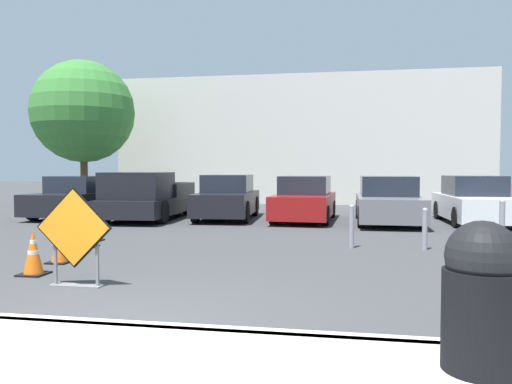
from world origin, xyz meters
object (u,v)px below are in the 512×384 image
parked_car_second (227,199)px  trash_bin (482,296)px  parked_car_third (305,200)px  road_closed_sign (74,235)px  traffic_cone_third (70,241)px  traffic_cone_second (59,246)px  traffic_cone_nearest (33,253)px  parked_car_nearest (79,198)px  traffic_cone_fourth (84,235)px  bollard_nearest (352,225)px  bollard_second (425,228)px  traffic_cone_fifth (92,228)px  bollard_third (502,224)px  pickup_truck (146,198)px  parked_car_fourth (388,202)px  parked_car_fifth (474,202)px

parked_car_second → trash_bin: 13.48m
parked_car_second → parked_car_third: bearing=173.5°
road_closed_sign → traffic_cone_third: 2.90m
traffic_cone_second → trash_bin: size_ratio=0.53×
traffic_cone_nearest → parked_car_nearest: parked_car_nearest is taller
traffic_cone_nearest → traffic_cone_fourth: bearing=103.3°
bollard_nearest → bollard_second: bearing=0.0°
traffic_cone_fourth → traffic_cone_fifth: (-0.30, 0.91, 0.02)m
trash_bin → bollard_third: bearing=72.6°
traffic_cone_fifth → bollard_third: (9.06, 0.03, 0.27)m
parked_car_nearest → traffic_cone_third: bearing=121.5°
pickup_truck → bollard_nearest: 8.36m
traffic_cone_second → parked_car_fourth: size_ratio=0.14×
parked_car_nearest → traffic_cone_fifth: bearing=125.3°
traffic_cone_fourth → trash_bin: trash_bin is taller
road_closed_sign → parked_car_second: (-0.09, 10.00, -0.05)m
traffic_cone_fourth → parked_car_fourth: 9.34m
trash_bin → bollard_second: bearing=84.7°
pickup_truck → traffic_cone_second: bearing=98.2°
parked_car_second → traffic_cone_third: bearing=76.2°
bollard_second → bollard_third: (1.51, -0.00, 0.10)m
road_closed_sign → pickup_truck: pickup_truck is taller
bollard_second → parked_car_fifth: bearing=67.5°
trash_bin → bollard_third: (2.15, 6.85, -0.16)m
traffic_cone_fourth → bollard_second: size_ratio=0.66×
pickup_truck → bollard_nearest: pickup_truck is taller
bollard_nearest → traffic_cone_fifth: bearing=-179.7°
bollard_nearest → bollard_second: (1.51, 0.00, -0.03)m
parked_car_second → bollard_third: bearing=138.2°
pickup_truck → parked_car_fourth: (7.93, 0.34, -0.04)m
traffic_cone_second → parked_car_nearest: 9.03m
parked_car_nearest → trash_bin: parked_car_nearest is taller
traffic_cone_nearest → traffic_cone_fifth: traffic_cone_nearest is taller
parked_car_third → bollard_nearest: (1.44, -5.53, -0.17)m
road_closed_sign → bollard_second: bearing=38.1°
parked_car_third → trash_bin: size_ratio=3.53×
road_closed_sign → traffic_cone_second: road_closed_sign is taller
parked_car_third → trash_bin: 12.59m
bollard_third → bollard_second: bearing=180.0°
parked_car_nearest → parked_car_fourth: parked_car_fourth is taller
parked_car_nearest → trash_bin: size_ratio=3.70×
parked_car_fourth → pickup_truck: bearing=2.8°
trash_bin → traffic_cone_fourth: bearing=138.2°
parked_car_nearest → bollard_third: 13.52m
traffic_cone_nearest → road_closed_sign: bearing=-30.4°
traffic_cone_third → parked_car_second: parked_car_second is taller
traffic_cone_nearest → traffic_cone_second: bearing=99.4°
traffic_cone_second → traffic_cone_fifth: same height
traffic_cone_second → traffic_cone_third: size_ratio=1.06×
bollard_nearest → traffic_cone_second: bearing=-153.1°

